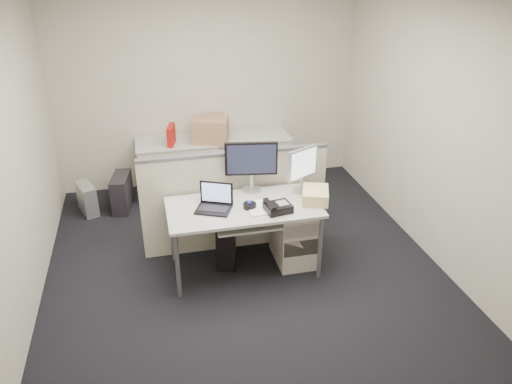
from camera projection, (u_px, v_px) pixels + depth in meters
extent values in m
cube|color=black|center=(244.00, 268.00, 5.22)|extent=(4.00, 4.50, 0.01)
cube|color=beige|center=(208.00, 86.00, 6.57)|extent=(4.00, 0.02, 2.70)
cube|color=beige|center=(329.00, 297.00, 2.65)|extent=(4.00, 0.02, 2.70)
cube|color=beige|center=(11.00, 167.00, 4.20)|extent=(0.02, 4.50, 2.70)
cube|color=beige|center=(437.00, 130.00, 5.02)|extent=(0.02, 4.50, 2.70)
cube|color=#BCB8B0|center=(244.00, 207.00, 4.90)|extent=(1.50, 0.75, 0.03)
cylinder|color=slate|center=(178.00, 266.00, 4.63)|extent=(0.04, 0.04, 0.70)
cylinder|color=slate|center=(172.00, 231.00, 5.20)|extent=(0.04, 0.04, 0.70)
cylinder|color=slate|center=(320.00, 247.00, 4.92)|extent=(0.04, 0.04, 0.70)
cylinder|color=slate|center=(300.00, 216.00, 5.48)|extent=(0.04, 0.04, 0.70)
cube|color=#BCB8B0|center=(248.00, 225.00, 4.78)|extent=(0.62, 0.32, 0.02)
cube|color=#B7AA99|center=(294.00, 232.00, 5.23)|extent=(0.40, 0.55, 0.65)
cube|color=beige|center=(235.00, 202.00, 5.36)|extent=(2.00, 0.06, 1.10)
cube|color=#B7AA99|center=(214.00, 165.00, 6.74)|extent=(2.00, 0.60, 0.72)
cube|color=black|center=(251.00, 167.00, 5.08)|extent=(0.56, 0.29, 0.54)
cube|color=#B7B7BC|center=(302.00, 171.00, 5.07)|extent=(0.43, 0.35, 0.47)
cube|color=black|center=(213.00, 199.00, 4.76)|extent=(0.40, 0.36, 0.25)
cylinder|color=black|center=(250.00, 206.00, 4.84)|extent=(0.15, 0.15, 0.05)
cube|color=black|center=(278.00, 208.00, 4.78)|extent=(0.27, 0.24, 0.08)
cube|color=white|center=(260.00, 208.00, 4.85)|extent=(0.26, 0.32, 0.01)
cube|color=gold|center=(261.00, 204.00, 4.92)|extent=(0.09, 0.09, 0.01)
cylinder|color=black|center=(205.00, 193.00, 4.97)|extent=(0.09, 0.09, 0.16)
ellipsoid|color=yellow|center=(275.00, 208.00, 4.81)|extent=(0.16, 0.05, 0.04)
cube|color=black|center=(225.00, 198.00, 5.03)|extent=(0.06, 0.11, 0.01)
cube|color=#D9BD73|center=(315.00, 195.00, 4.97)|extent=(0.35, 0.39, 0.12)
cube|color=black|center=(242.00, 221.00, 4.80)|extent=(0.48, 0.25, 0.03)
cube|color=black|center=(226.00, 241.00, 5.26)|extent=(0.29, 0.51, 0.45)
cube|color=black|center=(122.00, 192.00, 6.28)|extent=(0.27, 0.51, 0.45)
cube|color=#B7B7BC|center=(87.00, 199.00, 6.21)|extent=(0.29, 0.43, 0.37)
cube|color=#A97953|center=(211.00, 131.00, 6.39)|extent=(0.52, 0.44, 0.33)
cube|color=#A97953|center=(212.00, 127.00, 6.62)|extent=(0.43, 0.37, 0.28)
cube|color=#AF140E|center=(171.00, 136.00, 6.32)|extent=(0.13, 0.30, 0.27)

